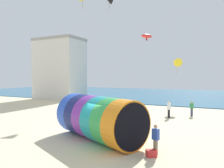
# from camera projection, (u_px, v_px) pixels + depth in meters

# --- Properties ---
(ground_plane) EXTENTS (120.00, 120.00, 0.00)m
(ground_plane) POSITION_uv_depth(u_px,v_px,m) (110.00, 143.00, 13.49)
(ground_plane) COLOR beige
(sea) EXTENTS (120.00, 40.00, 0.10)m
(sea) POSITION_uv_depth(u_px,v_px,m) (189.00, 95.00, 48.04)
(sea) COLOR #236084
(sea) RESTS_ON ground
(giant_inflatable_tube) EXTENTS (7.05, 5.29, 2.85)m
(giant_inflatable_tube) POSITION_uv_depth(u_px,v_px,m) (99.00, 118.00, 14.15)
(giant_inflatable_tube) COLOR blue
(giant_inflatable_tube) RESTS_ON ground
(kite_handler) EXTENTS (0.42, 0.35, 1.60)m
(kite_handler) POSITION_uv_depth(u_px,v_px,m) (156.00, 139.00, 11.52)
(kite_handler) COLOR #726651
(kite_handler) RESTS_ON ground
(kite_black_delta) EXTENTS (1.35, 1.36, 1.71)m
(kite_black_delta) POSITION_uv_depth(u_px,v_px,m) (109.00, 0.00, 30.54)
(kite_black_delta) COLOR black
(kite_yellow_delta) EXTENTS (1.62, 1.74, 2.22)m
(kite_yellow_delta) POSITION_uv_depth(u_px,v_px,m) (177.00, 62.00, 28.72)
(kite_yellow_delta) COLOR yellow
(kite_red_parafoil) EXTENTS (1.28, 1.51, 0.74)m
(kite_red_parafoil) POSITION_uv_depth(u_px,v_px,m) (147.00, 36.00, 24.80)
(kite_red_parafoil) COLOR red
(bystander_near_water) EXTENTS (0.37, 0.24, 1.62)m
(bystander_near_water) POSITION_uv_depth(u_px,v_px,m) (192.00, 108.00, 22.74)
(bystander_near_water) COLOR #383D56
(bystander_near_water) RESTS_ON ground
(bystander_mid_beach) EXTENTS (0.40, 0.30, 1.58)m
(bystander_mid_beach) POSITION_uv_depth(u_px,v_px,m) (132.00, 111.00, 21.23)
(bystander_mid_beach) COLOR #383D56
(bystander_mid_beach) RESTS_ON ground
(bystander_far_left) EXTENTS (0.33, 0.41, 1.69)m
(bystander_far_left) POSITION_uv_depth(u_px,v_px,m) (169.00, 109.00, 21.74)
(bystander_far_left) COLOR black
(bystander_far_left) RESTS_ON ground
(promenade_building) EXTENTS (8.71, 5.66, 11.20)m
(promenade_building) POSITION_uv_depth(u_px,v_px,m) (60.00, 69.00, 40.83)
(promenade_building) COLOR silver
(promenade_building) RESTS_ON ground
(cooler_box) EXTENTS (0.63, 0.60, 0.36)m
(cooler_box) POSITION_uv_depth(u_px,v_px,m) (151.00, 153.00, 11.23)
(cooler_box) COLOR red
(cooler_box) RESTS_ON ground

